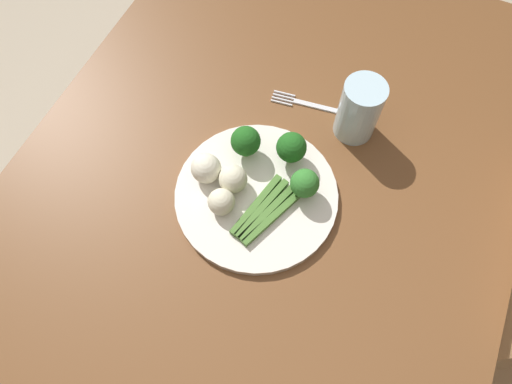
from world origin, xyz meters
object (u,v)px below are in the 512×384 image
at_px(plate, 256,195).
at_px(broccoli_back, 291,148).
at_px(broccoli_outer_edge, 305,184).
at_px(cauliflower_near_fork, 221,202).
at_px(broccoli_front_left, 246,141).
at_px(dining_table, 247,237).
at_px(cauliflower_left, 206,168).
at_px(cauliflower_back_right, 233,179).
at_px(fork, 310,105).
at_px(asparagus_bundle, 265,211).
at_px(water_glass, 359,110).

bearing_deg(plate, broccoli_back, -17.41).
bearing_deg(broccoli_outer_edge, cauliflower_near_fork, 125.39).
bearing_deg(broccoli_front_left, broccoli_back, -75.29).
distance_m(dining_table, broccoli_outer_edge, 0.19).
relative_size(dining_table, broccoli_outer_edge, 23.12).
distance_m(broccoli_front_left, broccoli_back, 0.08).
bearing_deg(cauliflower_near_fork, cauliflower_left, 48.52).
distance_m(cauliflower_near_fork, cauliflower_back_right, 0.05).
xyz_separation_m(broccoli_outer_edge, broccoli_back, (0.06, 0.05, 0.00)).
height_order(broccoli_front_left, cauliflower_back_right, broccoli_front_left).
height_order(broccoli_outer_edge, fork, broccoli_outer_edge).
relative_size(broccoli_front_left, cauliflower_back_right, 1.31).
bearing_deg(plate, cauliflower_back_right, 92.90).
height_order(broccoli_back, fork, broccoli_back).
height_order(asparagus_bundle, broccoli_front_left, broccoli_front_left).
bearing_deg(fork, dining_table, 79.31).
relative_size(dining_table, cauliflower_left, 26.78).
bearing_deg(dining_table, broccoli_outer_edge, -43.44).
relative_size(asparagus_bundle, broccoli_front_left, 2.17).
relative_size(dining_table, broccoli_back, 21.47).
height_order(broccoli_back, cauliflower_near_fork, broccoli_back).
bearing_deg(cauliflower_back_right, broccoli_front_left, 6.55).
xyz_separation_m(plate, cauliflower_back_right, (-0.00, 0.04, 0.03)).
bearing_deg(asparagus_bundle, cauliflower_back_right, 87.14).
bearing_deg(dining_table, water_glass, -23.87).
distance_m(cauliflower_back_right, water_glass, 0.27).
xyz_separation_m(dining_table, water_glass, (0.26, -0.11, 0.16)).
bearing_deg(broccoli_front_left, dining_table, -155.44).
bearing_deg(asparagus_bundle, cauliflower_near_fork, 123.46).
bearing_deg(broccoli_front_left, asparagus_bundle, -140.65).
relative_size(plate, broccoli_outer_edge, 4.68).
xyz_separation_m(asparagus_bundle, cauliflower_back_right, (0.03, 0.07, 0.02)).
height_order(cauliflower_near_fork, fork, cauliflower_near_fork).
bearing_deg(broccoli_front_left, plate, -143.65).
xyz_separation_m(asparagus_bundle, cauliflower_near_fork, (-0.02, 0.07, 0.02)).
xyz_separation_m(cauliflower_left, water_glass, (0.21, -0.21, 0.02)).
relative_size(broccoli_back, fork, 0.41).
distance_m(broccoli_front_left, water_glass, 0.22).
xyz_separation_m(dining_table, broccoli_front_left, (0.11, 0.05, 0.15)).
distance_m(dining_table, cauliflower_back_right, 0.15).
xyz_separation_m(plate, broccoli_back, (0.09, -0.03, 0.05)).
xyz_separation_m(asparagus_bundle, cauliflower_left, (0.02, 0.12, 0.02)).
distance_m(dining_table, plate, 0.12).
bearing_deg(broccoli_outer_edge, asparagus_bundle, 143.21).
bearing_deg(cauliflower_left, broccoli_outer_edge, -77.30).
relative_size(dining_table, asparagus_bundle, 9.98).
bearing_deg(water_glass, broccoli_outer_edge, 167.94).
height_order(dining_table, fork, fork).
relative_size(dining_table, cauliflower_near_fork, 30.53).
bearing_deg(broccoli_back, plate, 162.59).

